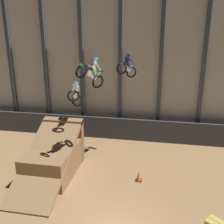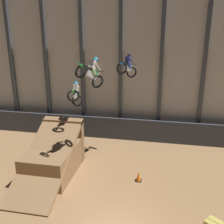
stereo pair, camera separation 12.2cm
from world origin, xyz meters
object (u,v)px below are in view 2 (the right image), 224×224
object	(u,v)px
dirt_ramp	(55,157)
rider_bike_right_air	(127,67)
traffic_cone_near_ramp	(139,176)
rider_bike_center_air	(91,72)
rider_bike_left_air	(76,94)

from	to	relation	value
dirt_ramp	rider_bike_right_air	bearing A→B (deg)	37.62
dirt_ramp	traffic_cone_near_ramp	bearing A→B (deg)	-0.69
dirt_ramp	rider_bike_center_air	distance (m)	5.89
rider_bike_center_air	traffic_cone_near_ramp	world-z (taller)	rider_bike_center_air
rider_bike_center_air	traffic_cone_near_ramp	size ratio (longest dim) A/B	3.14
rider_bike_left_air	rider_bike_right_air	xyz separation A→B (m)	(2.96, 1.50, 1.57)
rider_bike_center_air	rider_bike_right_air	xyz separation A→B (m)	(1.37, 3.55, -0.16)
traffic_cone_near_ramp	dirt_ramp	bearing A→B (deg)	179.31
rider_bike_right_air	rider_bike_left_air	bearing A→B (deg)	-133.63
dirt_ramp	rider_bike_left_air	world-z (taller)	rider_bike_left_air
dirt_ramp	rider_bike_right_air	size ratio (longest dim) A/B	3.28
rider_bike_center_air	traffic_cone_near_ramp	distance (m)	6.55
rider_bike_left_air	rider_bike_right_air	world-z (taller)	rider_bike_right_air
rider_bike_left_air	rider_bike_center_air	size ratio (longest dim) A/B	0.97
rider_bike_center_air	rider_bike_right_air	size ratio (longest dim) A/B	1.01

